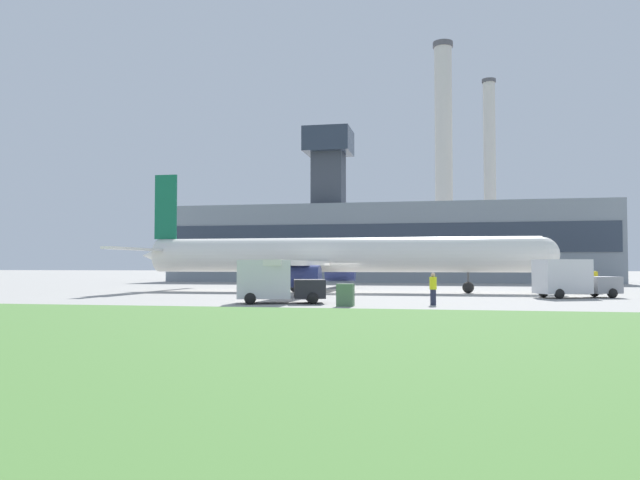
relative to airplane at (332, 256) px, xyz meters
The scene contains 11 objects.
ground_plane 4.13m from the airplane, 61.48° to the right, with size 400.00×400.00×0.00m, color #999691.
grass_strip 39.04m from the airplane, 88.08° to the right, with size 240.00×37.00×0.06m.
terminal_building 34.74m from the airplane, 88.68° to the left, with size 60.31×11.56×21.78m.
smokestack_left 72.22m from the airplane, 82.00° to the left, with size 3.84×3.84×45.50m.
smokestack_right 69.75m from the airplane, 74.67° to the left, with size 2.53×2.53×36.81m.
airplane is the anchor object (origin of this frame).
pushback_tug 20.50m from the airplane, ahead, with size 3.56×3.02×2.30m.
baggage_truck 19.28m from the airplane, 18.32° to the right, with size 6.23×4.21×2.72m.
fuel_truck 16.18m from the airplane, 92.55° to the right, with size 5.69×3.82×2.62m.
ground_crew_person 18.36m from the airplane, 61.30° to the right, with size 0.55×0.55×1.88m.
utility_cabinet 18.51m from the airplane, 77.65° to the right, with size 0.94×0.78×1.26m.
Camera 1 is at (8.01, -50.27, 2.32)m, focal length 35.00 mm.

